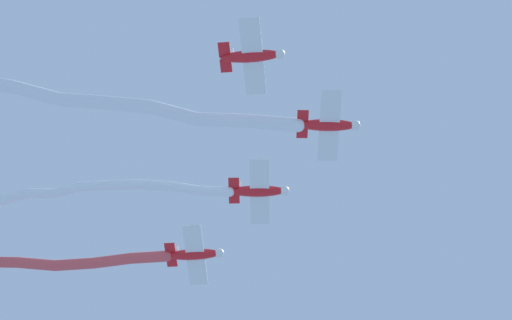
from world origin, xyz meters
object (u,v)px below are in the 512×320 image
(airplane_left_wing, at_px, (259,191))
(airplane_lead, at_px, (329,125))
(airplane_right_wing, at_px, (252,56))
(airplane_slot, at_px, (195,254))

(airplane_left_wing, bearing_deg, airplane_lead, -49.68)
(airplane_lead, distance_m, airplane_right_wing, 7.41)
(airplane_lead, bearing_deg, airplane_slot, 128.73)
(airplane_left_wing, height_order, airplane_slot, airplane_left_wing)
(airplane_right_wing, distance_m, airplane_slot, 17.24)
(airplane_left_wing, relative_size, airplane_slot, 0.98)
(airplane_right_wing, bearing_deg, airplane_slot, 109.04)
(airplane_lead, height_order, airplane_right_wing, airplane_right_wing)
(airplane_right_wing, relative_size, airplane_slot, 1.01)
(airplane_right_wing, height_order, airplane_slot, airplane_right_wing)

